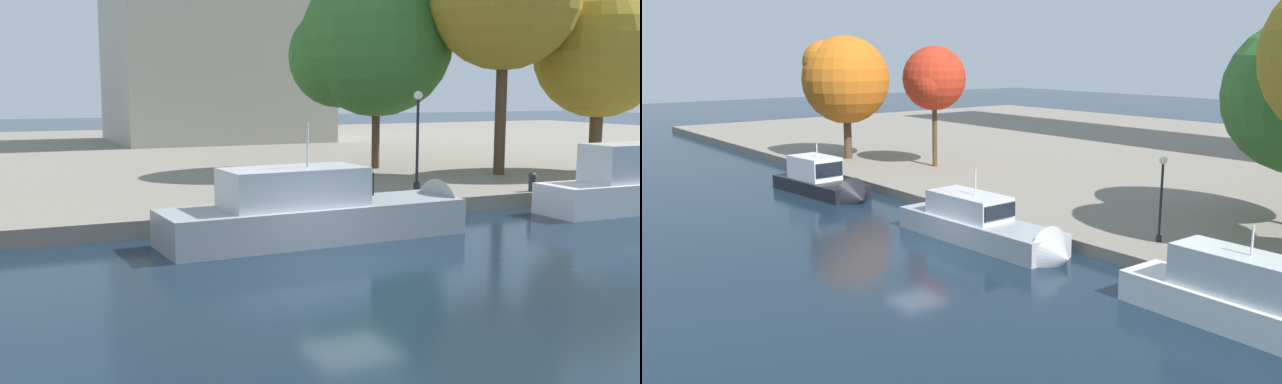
% 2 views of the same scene
% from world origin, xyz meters
% --- Properties ---
extents(ground_plane, '(220.00, 220.00, 0.00)m').
position_xyz_m(ground_plane, '(0.00, 0.00, 0.00)').
color(ground_plane, '#142333').
extents(dock_promenade, '(120.00, 55.00, 0.60)m').
position_xyz_m(dock_promenade, '(0.00, 33.38, 0.30)').
color(dock_promenade, gray).
rests_on(dock_promenade, ground_plane).
extents(motor_yacht_1, '(10.98, 3.12, 4.60)m').
position_xyz_m(motor_yacht_1, '(1.04, 3.57, 0.71)').
color(motor_yacht_1, '#9EA3A8').
rests_on(motor_yacht_1, ground_plane).
extents(mooring_bollard_0, '(0.32, 0.32, 0.78)m').
position_xyz_m(mooring_bollard_0, '(11.46, 6.23, 1.01)').
color(mooring_bollard_0, '#2D2D33').
rests_on(mooring_bollard_0, dock_promenade).
extents(lamp_post, '(0.36, 0.36, 4.09)m').
position_xyz_m(lamp_post, '(7.50, 8.78, 2.98)').
color(lamp_post, black).
rests_on(lamp_post, dock_promenade).
extents(tree_0, '(8.31, 7.96, 10.67)m').
position_xyz_m(tree_0, '(9.44, 16.99, 7.17)').
color(tree_0, '#4C3823').
rests_on(tree_0, dock_promenade).
extents(tree_1, '(6.61, 6.61, 9.30)m').
position_xyz_m(tree_1, '(19.89, 11.26, 6.57)').
color(tree_1, '#4C3823').
rests_on(tree_1, dock_promenade).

